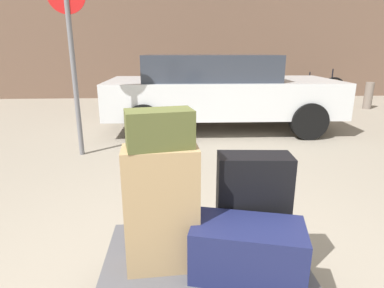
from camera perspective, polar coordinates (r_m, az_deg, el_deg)
The scene contains 11 objects.
luggage_cart at distance 2.00m, azimuth 2.24°, elevation -21.77°, with size 1.16×0.87×0.34m.
suitcase_tan_rear_left at distance 1.76m, azimuth -5.40°, elevation -11.49°, with size 0.39×0.20×0.69m, color #9E7F56.
suitcase_black_center at distance 2.00m, azimuth 10.75°, elevation -9.89°, with size 0.43×0.20×0.58m, color black.
duffel_bag_navy_stacked_top at distance 1.81m, azimuth 9.79°, elevation -18.07°, with size 0.59×0.31×0.30m, color #191E47.
duffel_bag_olive_topmost_pile at distance 1.60m, azimuth -5.82°, elevation 2.70°, with size 0.33×0.17×0.19m, color #4C5128.
parked_car at distance 6.28m, azimuth 4.70°, elevation 9.57°, with size 4.33×1.98×1.42m.
bicycle_leaning at distance 10.55m, azimuth 21.11°, elevation 9.21°, with size 1.74×0.41×0.96m.
bollard_kerb_near at distance 8.56m, azimuth 13.25°, elevation 8.24°, with size 0.21×0.21×0.69m, color #72665B.
bollard_kerb_mid at distance 9.10m, azimuth 22.34°, elevation 7.91°, with size 0.21×0.21×0.69m, color #72665B.
bollard_kerb_far at distance 9.69m, azimuth 28.92°, elevation 7.55°, with size 0.21×0.21×0.69m, color #72665B.
no_parking_sign at distance 4.85m, azimuth -20.66°, elevation 15.54°, with size 0.50×0.07×2.46m.
Camera 1 is at (-0.17, -1.56, 1.51)m, focal length 29.94 mm.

